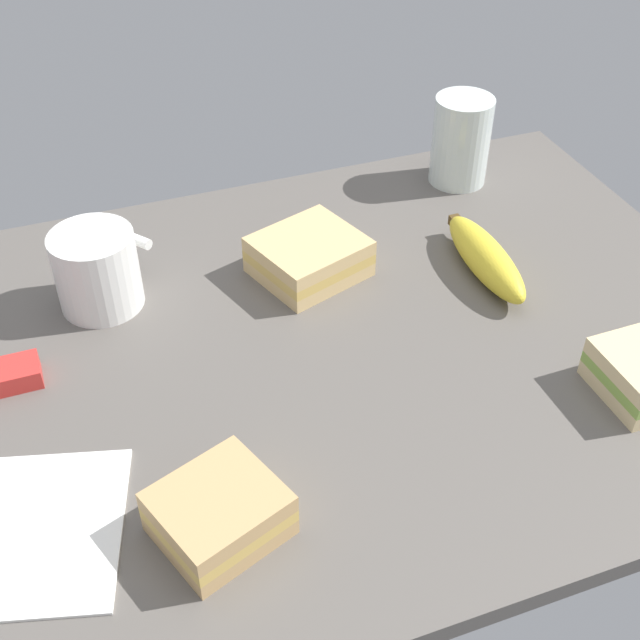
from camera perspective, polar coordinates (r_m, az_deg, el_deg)
tabletop at (r=83.54cm, az=0.00°, el=-2.10°), size 90.00×64.00×2.00cm
coffee_mug_black at (r=88.17cm, az=-15.11°, el=3.40°), size 10.66×9.87×8.54cm
sandwich_main at (r=90.70cm, az=-0.76°, el=4.39°), size 13.49×12.81×4.40cm
sandwich_extra at (r=66.43cm, az=-6.98°, el=-13.10°), size 11.61×11.07×4.40cm
glass_of_milk at (r=107.87cm, az=9.65°, el=11.83°), size 7.31×7.31×11.20cm
banana at (r=92.56cm, az=11.33°, el=4.23°), size 4.60×16.46×4.13cm
paper_napkin at (r=71.47cm, az=-19.76°, el=-13.56°), size 19.18×19.18×0.30cm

